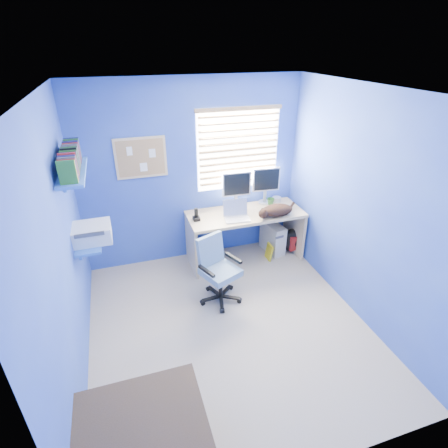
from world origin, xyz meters
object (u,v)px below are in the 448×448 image
object	(u,v)px
laptop	(237,212)
office_chair	(218,278)
cat	(277,210)
tower_pc	(273,238)
desk	(245,236)

from	to	relation	value
laptop	office_chair	bearing A→B (deg)	-119.36
cat	tower_pc	world-z (taller)	cat
desk	cat	world-z (taller)	cat
laptop	tower_pc	size ratio (longest dim) A/B	0.73
desk	office_chair	world-z (taller)	office_chair
tower_pc	office_chair	xyz separation A→B (m)	(-1.10, -0.82, 0.08)
laptop	desk	bearing A→B (deg)	46.17
tower_pc	office_chair	bearing A→B (deg)	-152.63
desk	laptop	size ratio (longest dim) A/B	4.87
desk	office_chair	xyz separation A→B (m)	(-0.63, -0.76, -0.06)
office_chair	desk	bearing A→B (deg)	50.33
tower_pc	laptop	bearing A→B (deg)	-171.51
cat	office_chair	xyz separation A→B (m)	(-1.00, -0.55, -0.51)
desk	cat	size ratio (longest dim) A/B	3.55
tower_pc	office_chair	size ratio (longest dim) A/B	0.54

